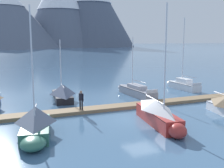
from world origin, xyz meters
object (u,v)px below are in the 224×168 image
object	(u,v)px
sailboat_end_of_dock	(182,84)
sailboat_far_berth	(135,90)
sailboat_mid_dock_port	(62,92)
sailboat_mid_dock_starboard	(159,113)
sailboat_second_berth	(35,124)
person_on_dock	(81,99)

from	to	relation	value
sailboat_end_of_dock	sailboat_far_berth	bearing A→B (deg)	-170.70
sailboat_mid_dock_port	sailboat_mid_dock_starboard	xyz separation A→B (m)	(4.78, -11.52, 0.09)
sailboat_second_berth	person_on_dock	world-z (taller)	sailboat_second_berth
sailboat_second_berth	sailboat_mid_dock_port	bearing A→B (deg)	68.58
sailboat_mid_dock_starboard	person_on_dock	world-z (taller)	sailboat_mid_dock_starboard
sailboat_mid_dock_port	person_on_dock	size ratio (longest dim) A/B	3.95
sailboat_end_of_dock	person_on_dock	bearing A→B (deg)	-157.28
sailboat_mid_dock_starboard	sailboat_far_berth	distance (m)	11.34
sailboat_mid_dock_starboard	sailboat_mid_dock_port	bearing A→B (deg)	112.54
sailboat_second_berth	sailboat_mid_dock_port	xyz separation A→B (m)	(4.13, 10.54, -0.07)
sailboat_mid_dock_starboard	sailboat_end_of_dock	xyz separation A→B (m)	(11.09, 11.99, -0.32)
sailboat_end_of_dock	sailboat_second_berth	bearing A→B (deg)	-151.17
sailboat_second_berth	sailboat_end_of_dock	xyz separation A→B (m)	(20.00, 11.01, -0.30)
sailboat_mid_dock_starboard	sailboat_far_berth	xyz separation A→B (m)	(3.57, 10.76, -0.36)
sailboat_mid_dock_port	person_on_dock	bearing A→B (deg)	-86.69
sailboat_second_berth	person_on_dock	size ratio (longest dim) A/B	5.01
sailboat_second_berth	sailboat_mid_dock_starboard	world-z (taller)	sailboat_mid_dock_starboard
sailboat_far_berth	sailboat_end_of_dock	bearing A→B (deg)	9.30
sailboat_mid_dock_starboard	sailboat_end_of_dock	distance (m)	16.33
sailboat_mid_dock_port	sailboat_second_berth	bearing A→B (deg)	-111.42
sailboat_end_of_dock	sailboat_mid_dock_port	bearing A→B (deg)	-178.29
sailboat_second_berth	sailboat_far_berth	distance (m)	15.86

